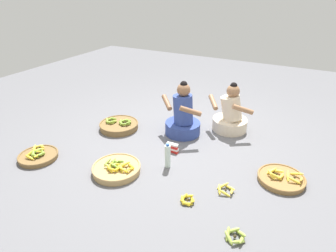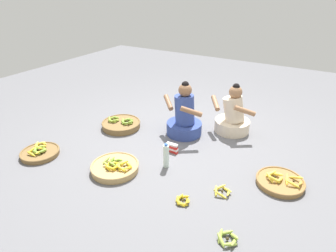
{
  "view_description": "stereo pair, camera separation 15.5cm",
  "coord_description": "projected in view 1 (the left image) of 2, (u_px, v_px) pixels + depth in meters",
  "views": [
    {
      "loc": [
        1.54,
        -3.14,
        2.05
      ],
      "look_at": [
        0.0,
        -0.2,
        0.35
      ],
      "focal_mm": 30.44,
      "sensor_mm": 36.0,
      "label": 1
    },
    {
      "loc": [
        1.68,
        -3.06,
        2.05
      ],
      "look_at": [
        0.0,
        -0.2,
        0.35
      ],
      "focal_mm": 30.44,
      "sensor_mm": 36.0,
      "label": 2
    }
  ],
  "objects": [
    {
      "name": "banana_basket_mid_right",
      "position": [
        38.0,
        156.0,
        3.66
      ],
      "size": [
        0.5,
        0.5,
        0.12
      ],
      "color": "brown",
      "rests_on": "ground"
    },
    {
      "name": "vendor_woman_behind",
      "position": [
        230.0,
        115.0,
        4.28
      ],
      "size": [
        0.73,
        0.52,
        0.76
      ],
      "color": "beige",
      "rests_on": "ground"
    },
    {
      "name": "loose_bananas_near_bicycle",
      "position": [
        226.0,
        189.0,
        3.09
      ],
      "size": [
        0.21,
        0.21,
        0.08
      ],
      "color": "yellow",
      "rests_on": "ground"
    },
    {
      "name": "packet_carton_stack",
      "position": [
        172.0,
        148.0,
        3.79
      ],
      "size": [
        0.17,
        0.07,
        0.12
      ],
      "color": "red",
      "rests_on": "ground"
    },
    {
      "name": "banana_basket_back_left",
      "position": [
        116.0,
        168.0,
        3.4
      ],
      "size": [
        0.58,
        0.58,
        0.15
      ],
      "color": "tan",
      "rests_on": "ground"
    },
    {
      "name": "loose_bananas_mid_left",
      "position": [
        235.0,
        236.0,
        2.52
      ],
      "size": [
        0.21,
        0.22,
        0.09
      ],
      "color": "#9EB747",
      "rests_on": "ground"
    },
    {
      "name": "vendor_woman_front",
      "position": [
        183.0,
        117.0,
        4.17
      ],
      "size": [
        0.72,
        0.54,
        0.82
      ],
      "color": "#334793",
      "rests_on": "ground"
    },
    {
      "name": "water_bottle",
      "position": [
        168.0,
        156.0,
        3.45
      ],
      "size": [
        0.07,
        0.07,
        0.32
      ],
      "color": "silver",
      "rests_on": "ground"
    },
    {
      "name": "ground_plane",
      "position": [
        175.0,
        142.0,
        4.04
      ],
      "size": [
        10.0,
        10.0,
        0.0
      ],
      "primitive_type": "plane",
      "color": "slate"
    },
    {
      "name": "banana_basket_front_right",
      "position": [
        281.0,
        178.0,
        3.25
      ],
      "size": [
        0.53,
        0.53,
        0.13
      ],
      "color": "olive",
      "rests_on": "ground"
    },
    {
      "name": "loose_bananas_back_center",
      "position": [
        187.0,
        200.0,
        2.94
      ],
      "size": [
        0.18,
        0.17,
        0.07
      ],
      "color": "gold",
      "rests_on": "ground"
    },
    {
      "name": "banana_basket_front_left",
      "position": [
        119.0,
        125.0,
        4.4
      ],
      "size": [
        0.6,
        0.6,
        0.16
      ],
      "color": "brown",
      "rests_on": "ground"
    }
  ]
}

